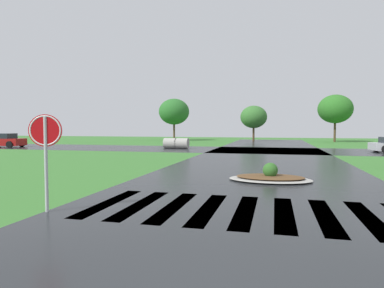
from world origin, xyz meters
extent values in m
cube|color=#232628|center=(0.00, 10.00, 0.00)|extent=(9.28, 80.00, 0.01)
cube|color=#232628|center=(0.00, 25.91, 0.00)|extent=(90.00, 8.35, 0.01)
cube|color=white|center=(-3.60, 4.74, 0.00)|extent=(0.45, 3.33, 0.01)
cube|color=white|center=(-2.70, 4.74, 0.00)|extent=(0.45, 3.33, 0.01)
cube|color=white|center=(-1.80, 4.74, 0.00)|extent=(0.45, 3.33, 0.01)
cube|color=white|center=(-0.90, 4.74, 0.00)|extent=(0.45, 3.33, 0.01)
cube|color=white|center=(0.00, 4.74, 0.00)|extent=(0.45, 3.33, 0.01)
cube|color=white|center=(0.90, 4.74, 0.00)|extent=(0.45, 3.33, 0.01)
cube|color=white|center=(1.80, 4.74, 0.00)|extent=(0.45, 3.33, 0.01)
cube|color=white|center=(2.70, 4.74, 0.00)|extent=(0.45, 3.33, 0.01)
cylinder|color=#B2B5BA|center=(-4.57, 3.50, 1.13)|extent=(0.08, 0.08, 2.26)
cylinder|color=red|center=(-4.57, 3.50, 1.94)|extent=(0.72, 0.30, 0.76)
torus|color=white|center=(-4.57, 3.50, 1.94)|extent=(0.69, 0.31, 0.73)
ellipsoid|color=#9E9B93|center=(0.52, 9.48, 0.06)|extent=(3.07, 1.95, 0.12)
ellipsoid|color=brown|center=(0.52, 9.48, 0.15)|extent=(2.51, 1.60, 0.10)
sphere|color=#2D6023|center=(0.52, 9.48, 0.40)|extent=(0.56, 0.56, 0.56)
cube|color=maroon|center=(-25.51, 24.22, 0.51)|extent=(4.12, 2.20, 0.69)
cube|color=#1E232B|center=(-25.36, 24.24, 1.11)|extent=(1.87, 1.74, 0.51)
cylinder|color=black|center=(-24.07, 23.45, 0.32)|extent=(0.66, 0.29, 0.64)
cylinder|color=black|center=(-24.28, 25.29, 0.32)|extent=(0.66, 0.29, 0.64)
cylinder|color=black|center=(8.78, 26.90, 0.32)|extent=(0.65, 0.27, 0.64)
cylinder|color=#9E9B93|center=(-8.77, 26.35, 0.49)|extent=(1.23, 0.99, 0.97)
cylinder|color=#9E9B93|center=(-7.68, 26.33, 0.49)|extent=(1.23, 0.99, 0.97)
cylinder|color=#4C3823|center=(-13.67, 43.36, 1.33)|extent=(0.28, 0.28, 2.67)
ellipsoid|color=#296628|center=(-13.67, 43.36, 4.22)|extent=(4.42, 4.42, 3.76)
cylinder|color=#4C3823|center=(-2.24, 43.78, 1.05)|extent=(0.28, 0.28, 2.10)
ellipsoid|color=#356A2D|center=(-2.24, 43.78, 3.39)|extent=(3.66, 3.66, 3.11)
cylinder|color=#4C3823|center=(8.36, 44.18, 1.41)|extent=(0.28, 0.28, 2.81)
ellipsoid|color=#2B6A23|center=(8.36, 44.18, 4.37)|extent=(4.45, 4.45, 3.78)
camera|label=1|loc=(0.67, -3.26, 2.03)|focal=31.17mm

